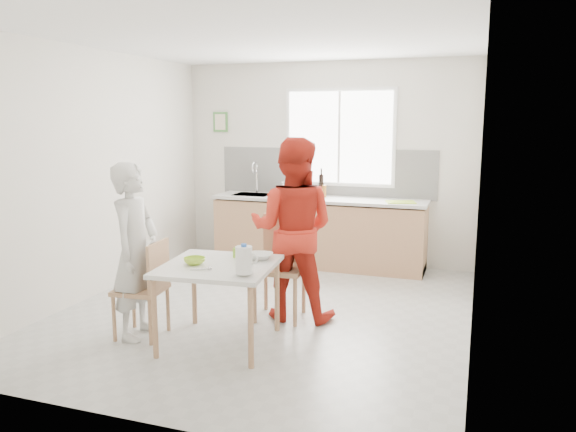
% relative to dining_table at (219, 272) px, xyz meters
% --- Properties ---
extents(ground, '(4.50, 4.50, 0.00)m').
position_rel_dining_table_xyz_m(ground, '(0.08, 0.90, -0.64)').
color(ground, '#B7B7B2').
rests_on(ground, ground).
extents(room_shell, '(4.50, 4.50, 4.50)m').
position_rel_dining_table_xyz_m(room_shell, '(0.08, 0.90, 1.00)').
color(room_shell, silver).
rests_on(room_shell, ground).
extents(window, '(1.50, 0.06, 1.30)m').
position_rel_dining_table_xyz_m(window, '(0.28, 3.13, 1.06)').
color(window, white).
rests_on(window, room_shell).
extents(backsplash, '(3.00, 0.02, 0.65)m').
position_rel_dining_table_xyz_m(backsplash, '(0.08, 3.14, 0.58)').
color(backsplash, white).
rests_on(backsplash, room_shell).
extents(picture_frame, '(0.22, 0.03, 0.28)m').
position_rel_dining_table_xyz_m(picture_frame, '(-1.47, 3.13, 1.26)').
color(picture_frame, '#488B3F').
rests_on(picture_frame, room_shell).
extents(kitchen_counter, '(2.84, 0.64, 1.37)m').
position_rel_dining_table_xyz_m(kitchen_counter, '(0.08, 2.85, -0.23)').
color(kitchen_counter, tan).
rests_on(kitchen_counter, ground).
extents(dining_table, '(1.02, 1.02, 0.72)m').
position_rel_dining_table_xyz_m(dining_table, '(0.00, 0.00, 0.00)').
color(dining_table, silver).
rests_on(dining_table, ground).
extents(chair_left, '(0.45, 0.45, 0.88)m').
position_rel_dining_table_xyz_m(chair_left, '(-0.68, -0.07, -0.16)').
color(chair_left, tan).
rests_on(chair_left, ground).
extents(chair_far, '(0.51, 0.51, 1.01)m').
position_rel_dining_table_xyz_m(chair_far, '(0.27, 0.86, -0.09)').
color(chair_far, tan).
rests_on(chair_far, ground).
extents(person_white, '(0.43, 0.61, 1.58)m').
position_rel_dining_table_xyz_m(person_white, '(-0.78, -0.08, 0.15)').
color(person_white, silver).
rests_on(person_white, ground).
extents(person_red, '(0.92, 0.75, 1.78)m').
position_rel_dining_table_xyz_m(person_red, '(0.39, 0.84, 0.25)').
color(person_red, red).
rests_on(person_red, ground).
extents(bowl_green, '(0.20, 0.20, 0.06)m').
position_rel_dining_table_xyz_m(bowl_green, '(-0.19, -0.07, 0.10)').
color(bowl_green, '#A5D531').
rests_on(bowl_green, dining_table).
extents(bowl_white, '(0.24, 0.24, 0.05)m').
position_rel_dining_table_xyz_m(bowl_white, '(0.27, 0.28, 0.10)').
color(bowl_white, silver).
rests_on(bowl_white, dining_table).
extents(milk_jug, '(0.19, 0.14, 0.24)m').
position_rel_dining_table_xyz_m(milk_jug, '(0.35, -0.25, 0.20)').
color(milk_jug, white).
rests_on(milk_jug, dining_table).
extents(green_box, '(0.11, 0.11, 0.09)m').
position_rel_dining_table_xyz_m(green_box, '(0.07, 0.29, 0.12)').
color(green_box, '#85C42D').
rests_on(green_box, dining_table).
extents(spoon, '(0.15, 0.08, 0.01)m').
position_rel_dining_table_xyz_m(spoon, '(-0.06, -0.23, 0.08)').
color(spoon, '#A5A5AA').
rests_on(spoon, dining_table).
extents(cutting_board, '(0.41, 0.34, 0.01)m').
position_rel_dining_table_xyz_m(cutting_board, '(1.17, 2.75, 0.28)').
color(cutting_board, '#ABD130').
rests_on(cutting_board, kitchen_counter).
extents(wine_bottle_a, '(0.07, 0.07, 0.32)m').
position_rel_dining_table_xyz_m(wine_bottle_a, '(-0.10, 2.97, 0.44)').
color(wine_bottle_a, black).
rests_on(wine_bottle_a, kitchen_counter).
extents(wine_bottle_b, '(0.07, 0.07, 0.30)m').
position_rel_dining_table_xyz_m(wine_bottle_b, '(0.08, 2.96, 0.43)').
color(wine_bottle_b, black).
rests_on(wine_bottle_b, kitchen_counter).
extents(jar_amber, '(0.06, 0.06, 0.16)m').
position_rel_dining_table_xyz_m(jar_amber, '(0.13, 2.91, 0.36)').
color(jar_amber, brown).
rests_on(jar_amber, kitchen_counter).
extents(soap_bottle, '(0.10, 0.10, 0.18)m').
position_rel_dining_table_xyz_m(soap_bottle, '(-0.48, 3.00, 0.36)').
color(soap_bottle, '#999999').
rests_on(soap_bottle, kitchen_counter).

